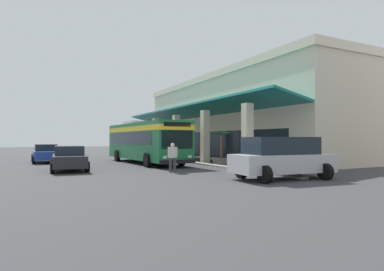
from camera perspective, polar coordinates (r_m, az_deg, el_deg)
The scene contains 9 objects.
ground at distance 33.30m, azimuth 2.76°, elevation -3.90°, with size 120.00×120.00×0.00m, color #38383A.
curb_strip at distance 29.63m, azimuth -4.16°, elevation -4.18°, with size 32.56×0.50×0.12m, color #9E998E.
plaza_building at distance 34.55m, azimuth 10.75°, elevation 2.95°, with size 27.43×15.36×8.10m.
transit_bus at distance 25.59m, azimuth -8.33°, elevation -0.71°, with size 11.33×3.20×3.34m.
parked_suv_silver at distance 15.67m, azimuth 15.57°, elevation -3.76°, with size 3.02×4.97×1.97m.
parked_sedan_blue at distance 28.70m, azimuth -24.44°, elevation -2.85°, with size 4.42×2.05×1.47m.
parked_sedan_charcoal at distance 20.68m, azimuth -20.88°, elevation -3.73°, with size 4.52×2.23×1.47m.
pedestrian at distance 18.28m, azimuth -3.44°, elevation -3.62°, with size 0.41×0.65×1.66m.
potted_palm at distance 24.02m, azimuth 5.19°, elevation -3.76°, with size 1.50×1.58×2.46m.
Camera 1 is at (28.86, -8.51, 1.86)m, focal length 30.19 mm.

